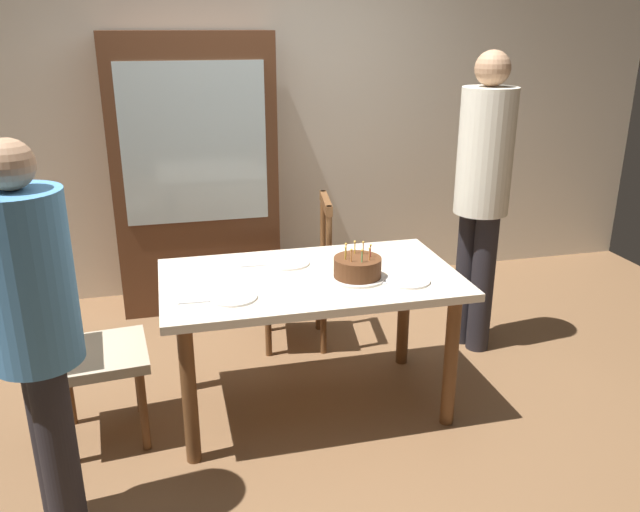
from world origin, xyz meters
name	(u,v)px	position (x,y,z in m)	size (l,w,h in m)	color
ground	(311,404)	(0.00, 0.00, 0.00)	(6.40, 6.40, 0.00)	brown
back_wall	(253,116)	(0.00, 1.85, 1.30)	(6.40, 0.10, 2.60)	silver
dining_table	(310,294)	(0.00, 0.00, 0.65)	(1.48, 0.85, 0.75)	beige
birthday_cake	(357,268)	(0.22, -0.09, 0.80)	(0.28, 0.28, 0.18)	silver
plate_near_celebrant	(233,297)	(-0.41, -0.19, 0.75)	(0.22, 0.22, 0.01)	white
plate_far_side	(288,263)	(-0.07, 0.19, 0.75)	(0.22, 0.22, 0.01)	white
plate_near_guest	(408,280)	(0.44, -0.19, 0.75)	(0.22, 0.22, 0.01)	white
fork_near_celebrant	(198,302)	(-0.57, -0.20, 0.75)	(0.18, 0.02, 0.01)	silver
fork_far_side	(258,265)	(-0.23, 0.20, 0.75)	(0.18, 0.02, 0.01)	silver
fork_near_guest	(376,284)	(0.28, -0.19, 0.75)	(0.18, 0.02, 0.01)	silver
chair_spindle_back	(299,275)	(0.10, 0.74, 0.46)	(0.50, 0.50, 0.95)	tan
chair_upholstered	(77,342)	(-1.13, -0.04, 0.53)	(0.48, 0.48, 0.95)	tan
person_celebrant	(35,328)	(-1.17, -0.64, 0.90)	(0.32, 0.32, 1.58)	#262328
person_guest	(482,186)	(1.15, 0.45, 1.04)	(0.32, 0.32, 1.80)	#262328
china_cabinet	(195,174)	(-0.46, 1.56, 0.95)	(1.10, 0.45, 1.90)	#56331E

